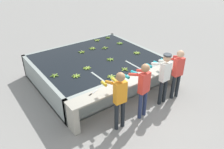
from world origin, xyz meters
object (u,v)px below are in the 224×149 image
worker_3 (177,70)px  knife_0 (92,93)px  banana_bunch_floating_6 (137,53)px  banana_bunch_floating_10 (105,48)px  worker_0 (119,96)px  banana_bunch_floating_3 (108,38)px  worker_2 (164,74)px  banana_bunch_floating_7 (125,69)px  worker_1 (143,86)px  knife_1 (142,75)px  banana_bunch_floating_12 (92,48)px  banana_bunch_floating_4 (110,59)px  banana_bunch_floating_9 (54,76)px  banana_bunch_floating_1 (87,68)px  banana_bunch_floating_0 (76,76)px  banana_bunch_floating_8 (120,43)px  banana_bunch_floating_2 (82,52)px  banana_bunch_floating_11 (97,40)px  banana_bunch_floating_5 (111,77)px

worker_3 → knife_0: (-2.67, 0.63, -0.13)m
banana_bunch_floating_6 → banana_bunch_floating_10: (-0.68, 1.11, 0.00)m
worker_0 → banana_bunch_floating_3: worker_0 is taller
worker_2 → banana_bunch_floating_7: size_ratio=5.85×
worker_2 → banana_bunch_floating_3: size_ratio=5.91×
banana_bunch_floating_6 → knife_0: size_ratio=0.83×
worker_1 → knife_1: 0.89m
banana_bunch_floating_6 → knife_1: bearing=-126.8°
worker_3 → knife_0: size_ratio=4.82×
banana_bunch_floating_12 → banana_bunch_floating_4: bearing=-91.5°
worker_0 → banana_bunch_floating_9: (-0.79, 2.18, -0.15)m
banana_bunch_floating_12 → banana_bunch_floating_3: bearing=28.2°
worker_2 → knife_0: size_ratio=4.86×
banana_bunch_floating_1 → knife_1: 1.79m
worker_0 → banana_bunch_floating_1: size_ratio=6.00×
worker_2 → banana_bunch_floating_10: 3.00m
banana_bunch_floating_3 → banana_bunch_floating_0: bearing=-141.3°
banana_bunch_floating_8 → banana_bunch_floating_9: same height
banana_bunch_floating_2 → banana_bunch_floating_3: same height
banana_bunch_floating_3 → banana_bunch_floating_12: 1.37m
banana_bunch_floating_11 → banana_bunch_floating_4: bearing=-110.0°
banana_bunch_floating_3 → banana_bunch_floating_5: bearing=-123.8°
banana_bunch_floating_11 → banana_bunch_floating_8: bearing=-57.2°
banana_bunch_floating_2 → banana_bunch_floating_5: size_ratio=0.99×
worker_3 → banana_bunch_floating_8: size_ratio=5.83×
banana_bunch_floating_9 → knife_1: (2.17, -1.55, -0.01)m
banana_bunch_floating_9 → knife_0: (0.42, -1.49, -0.01)m
banana_bunch_floating_3 → worker_2: bearing=-101.0°
banana_bunch_floating_7 → knife_0: bearing=-161.0°
worker_2 → banana_bunch_floating_8: bearing=76.1°
banana_bunch_floating_11 → knife_0: bearing=-125.0°
banana_bunch_floating_0 → banana_bunch_floating_10: bearing=33.6°
worker_0 → banana_bunch_floating_6: (2.39, 1.98, -0.15)m
worker_1 → banana_bunch_floating_11: bearing=74.0°
banana_bunch_floating_7 → banana_bunch_floating_9: bearing=154.3°
banana_bunch_floating_5 → banana_bunch_floating_7: bearing=11.4°
banana_bunch_floating_12 → worker_0: bearing=-111.1°
banana_bunch_floating_3 → banana_bunch_floating_4: size_ratio=0.99×
worker_1 → banana_bunch_floating_0: size_ratio=5.94×
banana_bunch_floating_3 → worker_3: bearing=-92.9°
banana_bunch_floating_10 → banana_bunch_floating_12: bearing=149.3°
banana_bunch_floating_7 → banana_bunch_floating_12: 2.11m
banana_bunch_floating_2 → banana_bunch_floating_4: same height
worker_0 → banana_bunch_floating_11: bearing=64.1°
banana_bunch_floating_0 → knife_0: banana_bunch_floating_0 is taller
worker_0 → banana_bunch_floating_0: size_ratio=5.97×
knife_1 → banana_bunch_floating_10: bearing=82.4°
banana_bunch_floating_2 → banana_bunch_floating_8: bearing=-4.6°
banana_bunch_floating_7 → knife_0: 1.65m
worker_1 → banana_bunch_floating_9: worker_1 is taller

